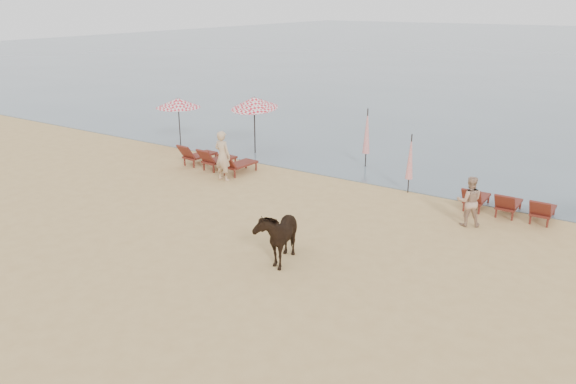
% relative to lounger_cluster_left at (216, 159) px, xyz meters
% --- Properties ---
extents(ground, '(120.00, 120.00, 0.00)m').
position_rel_lounger_cluster_left_xyz_m(ground, '(5.62, -8.41, -0.43)').
color(ground, tan).
rests_on(ground, ground).
extents(lounger_cluster_left, '(2.95, 1.87, 0.62)m').
position_rel_lounger_cluster_left_xyz_m(lounger_cluster_left, '(0.00, 0.00, 0.00)').
color(lounger_cluster_left, '#5E2116').
rests_on(lounger_cluster_left, ground).
extents(lounger_cluster_right, '(2.57, 1.52, 0.56)m').
position_rel_lounger_cluster_left_xyz_m(lounger_cluster_right, '(10.78, 1.10, -0.04)').
color(lounger_cluster_right, '#5E2116').
rests_on(lounger_cluster_right, ground).
extents(umbrella_open_left_a, '(1.95, 1.95, 2.22)m').
position_rel_lounger_cluster_left_xyz_m(umbrella_open_left_a, '(-3.68, 1.90, 1.56)').
color(umbrella_open_left_a, black).
rests_on(umbrella_open_left_a, ground).
extents(umbrella_open_left_b, '(2.01, 2.04, 2.56)m').
position_rel_lounger_cluster_left_xyz_m(umbrella_open_left_b, '(-0.13, 2.78, 1.78)').
color(umbrella_open_left_b, black).
rests_on(umbrella_open_left_b, ground).
extents(umbrella_closed_left, '(0.29, 0.29, 2.36)m').
position_rel_lounger_cluster_left_xyz_m(umbrella_closed_left, '(4.79, 3.50, 1.02)').
color(umbrella_closed_left, black).
rests_on(umbrella_closed_left, ground).
extents(umbrella_closed_right, '(0.25, 0.25, 2.07)m').
position_rel_lounger_cluster_left_xyz_m(umbrella_closed_right, '(7.39, 1.48, 0.84)').
color(umbrella_closed_right, black).
rests_on(umbrella_closed_right, ground).
extents(cow, '(1.24, 1.88, 1.46)m').
position_rel_lounger_cluster_left_xyz_m(cow, '(6.59, -5.37, 0.30)').
color(cow, black).
rests_on(cow, ground).
extents(beachgoer_left, '(0.70, 0.48, 1.86)m').
position_rel_lounger_cluster_left_xyz_m(beachgoer_left, '(1.12, -0.90, 0.50)').
color(beachgoer_left, tan).
rests_on(beachgoer_left, ground).
extents(beachgoer_right_a, '(0.91, 0.83, 1.51)m').
position_rel_lounger_cluster_left_xyz_m(beachgoer_right_a, '(9.97, -0.36, 0.32)').
color(beachgoer_right_a, tan).
rests_on(beachgoer_right_a, ground).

